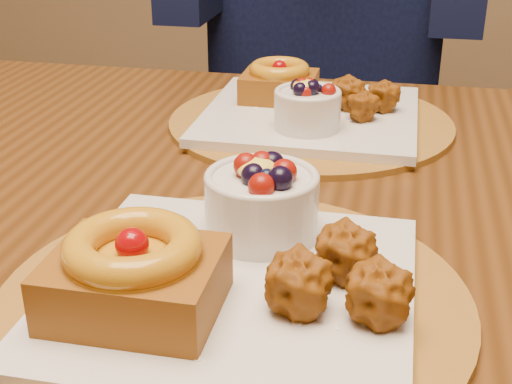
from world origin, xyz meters
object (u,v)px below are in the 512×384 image
dining_table (281,254)px  place_setting_near (230,267)px  place_setting_far (309,110)px  chair_far (319,153)px

dining_table → place_setting_near: size_ratio=4.21×
place_setting_far → chair_far: size_ratio=0.44×
dining_table → chair_far: size_ratio=1.84×
dining_table → place_setting_near: bearing=-91.0°
chair_far → place_setting_far: bearing=-62.1°
dining_table → place_setting_far: bearing=90.6°
place_setting_near → place_setting_far: place_setting_near is taller
chair_far → dining_table: bearing=-63.2°
place_setting_far → place_setting_near: bearing=-90.2°
dining_table → chair_far: 0.83m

